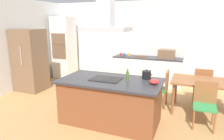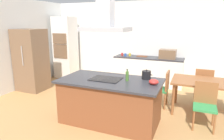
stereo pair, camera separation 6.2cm
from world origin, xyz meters
name	(u,v)px [view 2 (the right image)]	position (x,y,z in m)	size (l,w,h in m)	color
ground	(131,97)	(0.00, 1.50, 0.00)	(16.00, 16.00, 0.00)	tan
wall_back	(148,42)	(0.00, 3.25, 1.35)	(7.20, 0.10, 2.70)	white
wall_left	(18,45)	(-3.45, 1.00, 1.35)	(0.10, 8.80, 2.70)	white
kitchen_island	(110,101)	(0.00, 0.00, 0.45)	(2.02, 1.08, 0.90)	brown
cooktop	(106,79)	(-0.10, 0.00, 0.91)	(0.60, 0.44, 0.01)	black
tea_kettle	(146,75)	(0.65, 0.33, 0.99)	(0.23, 0.18, 0.20)	black
olive_oil_bottle	(127,76)	(0.33, 0.06, 1.00)	(0.06, 0.06, 0.23)	#47722D
mixing_bowl	(154,82)	(0.86, 0.02, 0.95)	(0.18, 0.18, 0.10)	red
back_counter	(148,71)	(0.13, 2.88, 0.45)	(2.21, 0.62, 0.90)	white
countertop_microwave	(168,54)	(0.73, 2.88, 1.04)	(0.50, 0.38, 0.28)	brown
coffee_mug_red	(122,54)	(-0.77, 2.87, 0.95)	(0.08, 0.08, 0.09)	red
coffee_mug_blue	(125,55)	(-0.64, 2.81, 0.95)	(0.08, 0.08, 0.09)	#2D56B2
coffee_mug_yellow	(130,55)	(-0.51, 2.91, 0.95)	(0.08, 0.08, 0.09)	gold
cutting_board	(142,56)	(-0.09, 2.93, 0.91)	(0.34, 0.24, 0.02)	brown
wall_oven_stack	(66,47)	(-2.90, 2.65, 1.10)	(0.70, 0.66, 2.20)	white
refrigerator	(31,60)	(-2.98, 1.00, 0.91)	(0.80, 0.73, 1.82)	brown
dining_table	(205,85)	(1.78, 1.18, 0.67)	(1.40, 0.90, 0.75)	#995B33
chair_at_left_end	(163,87)	(0.87, 1.18, 0.51)	(0.42, 0.42, 0.89)	#33934C
chair_facing_back_wall	(203,83)	(1.78, 1.85, 0.51)	(0.42, 0.42, 0.89)	#33934C
chair_facing_island	(205,102)	(1.78, 0.52, 0.51)	(0.42, 0.42, 0.89)	#33934C
range_hood	(105,18)	(-0.10, 0.00, 2.10)	(0.90, 0.55, 0.78)	#ADADB2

